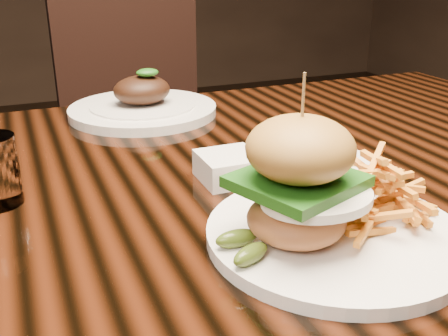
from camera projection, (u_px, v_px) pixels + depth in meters
name	position (u px, v px, depth m)	size (l,w,h in m)	color
dining_table	(203.00, 217.00, 0.81)	(1.60, 0.90, 0.75)	black
burger_plate	(335.00, 199.00, 0.57)	(0.29, 0.29, 0.19)	silver
side_saucer	(335.00, 168.00, 0.78)	(0.16, 0.16, 0.02)	silver
ramekin	(229.00, 167.00, 0.74)	(0.08, 0.08, 0.04)	silver
far_dish	(143.00, 106.00, 1.05)	(0.29, 0.29, 0.09)	silver
chair_far	(141.00, 128.00, 1.66)	(0.47, 0.48, 0.95)	black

